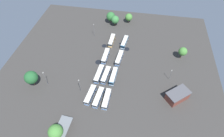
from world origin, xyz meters
name	(u,v)px	position (x,y,z in m)	size (l,w,h in m)	color
ground_plane	(109,68)	(0.00, 0.00, 0.00)	(121.20, 121.20, 0.00)	#383533
bus_row0_slot0	(107,99)	(-21.84, -2.62, 1.84)	(10.79, 2.93, 3.49)	silver
bus_row0_slot1	(98,97)	(-21.65, 1.50, 1.84)	(11.24, 3.83, 3.49)	silver
bus_row0_slot2	(90,95)	(-20.92, 5.74, 1.84)	(10.94, 3.91, 3.49)	silver
bus_row1_slot0	(114,76)	(-7.26, -3.56, 1.84)	(11.13, 3.26, 3.49)	teal
bus_row1_slot1	(106,75)	(-7.16, 0.65, 1.84)	(11.07, 3.75, 3.49)	silver
bus_row1_slot2	(99,74)	(-7.02, 4.45, 1.85)	(11.73, 3.52, 3.49)	silver
bus_row2_slot0	(119,58)	(6.93, -4.56, 1.84)	(11.15, 3.75, 3.49)	silver
bus_row2_slot2	(106,56)	(7.12, 3.68, 1.84)	(11.12, 3.13, 3.49)	silver
bus_row3_slot0	(124,42)	(21.51, -5.75, 1.84)	(11.05, 3.99, 3.49)	teal
bus_row3_slot2	(112,40)	(21.79, 2.55, 1.84)	(10.70, 2.95, 3.49)	silver
depot_building	(177,96)	(-14.43, -36.45, 2.54)	(12.20, 12.85, 5.04)	brown
maintenance_shelter	(63,126)	(-39.24, 12.82, 3.29)	(9.58, 5.93, 3.48)	slate
lamp_post_far_corner	(171,75)	(-2.76, -33.17, 4.05)	(0.56, 0.28, 7.29)	slate
lamp_post_near_entrance	(94,30)	(26.40, 15.11, 5.16)	(0.56, 0.28, 9.47)	slate
lamp_post_by_building	(80,86)	(-18.81, 11.26, 5.31)	(0.56, 0.28, 9.78)	slate
lamp_post_mid_lot	(45,78)	(-17.28, 29.92, 5.25)	(0.56, 0.28, 9.65)	slate
tree_northwest	(129,17)	(46.13, -5.53, 4.49)	(5.12, 5.12, 7.06)	brown
tree_west_edge	(111,16)	(43.34, 7.06, 5.48)	(6.15, 6.15, 8.56)	brown
tree_south_edge	(183,51)	(15.02, -40.42, 5.41)	(4.97, 4.97, 7.92)	brown
tree_north_edge	(115,20)	(40.33, 3.41, 5.22)	(5.48, 5.48, 7.98)	brown
tree_northeast	(31,77)	(-18.78, 36.55, 6.31)	(6.75, 6.75, 9.70)	brown
tree_east_edge	(55,132)	(-42.83, 14.44, 5.31)	(6.19, 6.19, 8.42)	brown
puddle_near_shelter	(104,46)	(17.93, 6.69, 0.00)	(3.20, 3.20, 0.01)	black
puddle_centre_drain	(99,62)	(3.21, 7.16, 0.00)	(3.79, 3.79, 0.01)	black
puddle_between_rows	(127,49)	(17.43, -7.82, 0.00)	(3.42, 3.42, 0.01)	black
puddle_back_corner	(120,44)	(21.88, -3.14, 0.00)	(1.80, 1.80, 0.01)	black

